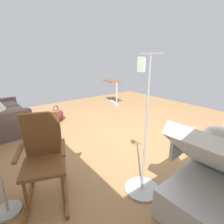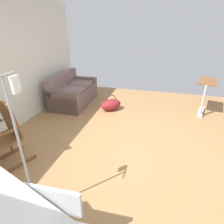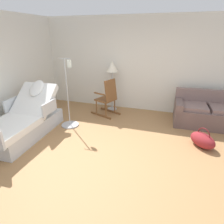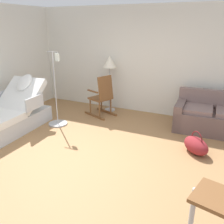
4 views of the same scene
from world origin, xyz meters
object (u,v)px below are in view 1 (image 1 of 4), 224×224
overbed_table (113,89)px  duffel_bag (56,116)px  rocking_chair (44,158)px  iv_pole (142,173)px  couch (2,117)px

overbed_table → duffel_bag: size_ratio=1.40×
rocking_chair → iv_pole: 1.22m
overbed_table → iv_pole: bearing=146.9°
rocking_chair → duffel_bag: rocking_chair is taller
overbed_table → iv_pole: (-3.63, 2.37, -0.28)m
overbed_table → couch: bearing=95.0°
couch → overbed_table: couch is taller
rocking_chair → duffel_bag: bearing=-22.7°
rocking_chair → couch: bearing=3.5°
duffel_bag → rocking_chair: bearing=157.3°
couch → overbed_table: 3.53m
rocking_chair → overbed_table: size_ratio=1.20×
rocking_chair → overbed_table: (2.95, -3.34, 0.03)m
couch → rocking_chair: bearing=-176.5°
rocking_chair → overbed_table: rocking_chair is taller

